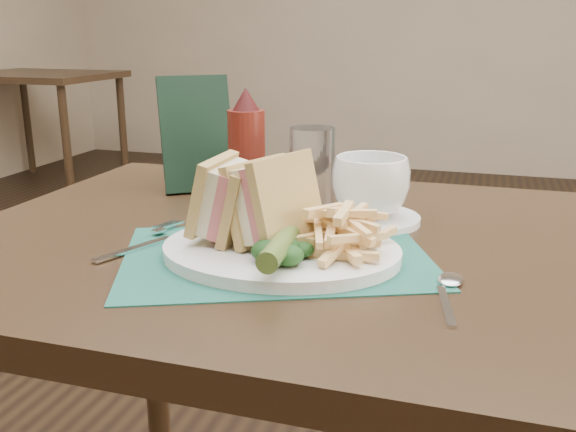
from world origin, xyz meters
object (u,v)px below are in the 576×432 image
(sandwich_half_a, at_px, (212,197))
(check_presenter, at_px, (197,134))
(sandwich_half_b, at_px, (261,197))
(placemat, at_px, (276,256))
(coffee_cup, at_px, (371,186))
(ketchup_bottle, at_px, (247,145))
(saucer, at_px, (369,219))
(table_bg_left, at_px, (45,131))
(drinking_glass, at_px, (312,169))
(plate, at_px, (281,251))

(sandwich_half_a, relative_size, check_presenter, 0.51)
(sandwich_half_a, height_order, sandwich_half_b, sandwich_half_b)
(placemat, xyz_separation_m, sandwich_half_a, (-0.09, 0.01, 0.07))
(sandwich_half_b, bearing_deg, check_presenter, 147.66)
(check_presenter, bearing_deg, coffee_cup, -53.69)
(ketchup_bottle, bearing_deg, saucer, -17.08)
(ketchup_bottle, xyz_separation_m, check_presenter, (-0.11, 0.05, 0.01))
(table_bg_left, xyz_separation_m, sandwich_half_a, (2.45, -2.81, 0.44))
(sandwich_half_b, distance_m, drinking_glass, 0.22)
(table_bg_left, bearing_deg, drinking_glass, -45.76)
(drinking_glass, xyz_separation_m, ketchup_bottle, (-0.12, 0.02, 0.03))
(table_bg_left, height_order, placemat, placemat)
(coffee_cup, relative_size, drinking_glass, 0.87)
(check_presenter, bearing_deg, table_bg_left, 97.43)
(placemat, bearing_deg, sandwich_half_b, 154.86)
(sandwich_half_b, relative_size, ketchup_bottle, 0.62)
(sandwich_half_b, bearing_deg, placemat, -5.19)
(placemat, relative_size, plate, 1.27)
(plate, height_order, ketchup_bottle, ketchup_bottle)
(drinking_glass, bearing_deg, table_bg_left, 134.24)
(check_presenter, bearing_deg, saucer, -53.69)
(placemat, relative_size, ketchup_bottle, 2.05)
(plate, distance_m, ketchup_bottle, 0.30)
(table_bg_left, bearing_deg, ketchup_bottle, -46.87)
(sandwich_half_a, distance_m, saucer, 0.26)
(table_bg_left, distance_m, plate, 3.82)
(sandwich_half_b, xyz_separation_m, drinking_glass, (0.01, 0.22, -0.01))
(drinking_glass, distance_m, ketchup_bottle, 0.12)
(table_bg_left, relative_size, saucer, 6.00)
(coffee_cup, bearing_deg, drinking_glass, 156.33)
(plate, xyz_separation_m, saucer, (0.08, 0.19, -0.00))
(sandwich_half_b, height_order, coffee_cup, sandwich_half_b)
(saucer, bearing_deg, plate, -112.45)
(plate, relative_size, coffee_cup, 2.65)
(plate, bearing_deg, table_bg_left, 127.27)
(table_bg_left, relative_size, plate, 3.00)
(plate, height_order, drinking_glass, drinking_glass)
(drinking_glass, bearing_deg, placemat, -85.85)
(sandwich_half_b, bearing_deg, saucer, 77.98)
(sandwich_half_b, bearing_deg, ketchup_bottle, 134.62)
(sandwich_half_b, bearing_deg, table_bg_left, 151.79)
(plate, xyz_separation_m, ketchup_bottle, (-0.14, 0.26, 0.08))
(sandwich_half_b, relative_size, check_presenter, 0.56)
(sandwich_half_b, height_order, check_presenter, check_presenter)
(sandwich_half_b, relative_size, drinking_glass, 0.88)
(table_bg_left, distance_m, sandwich_half_b, 3.80)
(sandwich_half_b, height_order, drinking_glass, sandwich_half_b)
(plate, bearing_deg, ketchup_bottle, 114.20)
(saucer, distance_m, check_presenter, 0.36)
(drinking_glass, height_order, ketchup_bottle, ketchup_bottle)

